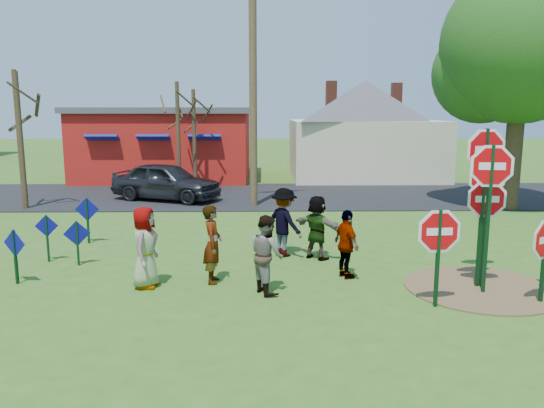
{
  "coord_description": "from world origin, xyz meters",
  "views": [
    {
      "loc": [
        -0.17,
        -11.79,
        3.77
      ],
      "look_at": [
        0.07,
        1.6,
        1.39
      ],
      "focal_mm": 35.0,
      "sensor_mm": 36.0,
      "label": 1
    }
  ],
  "objects": [
    {
      "name": "bare_tree_east",
      "position": [
        -4.02,
        12.6,
        3.26
      ],
      "size": [
        1.8,
        1.8,
        5.03
      ],
      "color": "#382819",
      "rests_on": "ground"
    },
    {
      "name": "person_c",
      "position": [
        -0.09,
        -1.15,
        0.82
      ],
      "size": [
        0.92,
        1.0,
        1.65
      ],
      "primitive_type": "imported",
      "rotation": [
        0.0,
        0.0,
        2.04
      ],
      "color": "brown",
      "rests_on": "ground"
    },
    {
      "name": "bare_tree_extra",
      "position": [
        -3.37,
        13.26,
        3.05
      ],
      "size": [
        1.8,
        1.8,
        4.72
      ],
      "color": "#382819",
      "rests_on": "ground"
    },
    {
      "name": "red_building",
      "position": [
        -5.5,
        17.99,
        1.97
      ],
      "size": [
        9.4,
        7.69,
        3.9
      ],
      "color": "#A61D10",
      "rests_on": "ground"
    },
    {
      "name": "road",
      "position": [
        0.0,
        11.5,
        0.02
      ],
      "size": [
        120.0,
        7.5,
        0.04
      ],
      "primitive_type": "cube",
      "color": "black",
      "rests_on": "ground"
    },
    {
      "name": "dirt_patch",
      "position": [
        4.5,
        -1.0,
        0.01
      ],
      "size": [
        3.2,
        3.2,
        0.03
      ],
      "primitive_type": "cylinder",
      "color": "brown",
      "rests_on": "ground"
    },
    {
      "name": "blue_diamond_b",
      "position": [
        -5.57,
        1.22,
        0.75
      ],
      "size": [
        0.57,
        0.08,
        1.21
      ],
      "rotation": [
        0.0,
        0.0,
        0.11
      ],
      "color": "#0E3419",
      "rests_on": "ground"
    },
    {
      "name": "cream_house",
      "position": [
        5.5,
        18.0,
        2.92
      ],
      "size": [
        9.4,
        9.4,
        6.5
      ],
      "color": "beige",
      "rests_on": "ground"
    },
    {
      "name": "utility_pole",
      "position": [
        -0.53,
        8.96,
        5.05
      ],
      "size": [
        2.29,
        0.75,
        9.59
      ],
      "rotation": [
        0.0,
        0.0,
        0.27
      ],
      "color": "#4C3823",
      "rests_on": "ground"
    },
    {
      "name": "stop_sign_g",
      "position": [
        4.54,
        -0.92,
        1.72
      ],
      "size": [
        1.1,
        0.11,
        2.49
      ],
      "rotation": [
        0.0,
        0.0,
        -0.09
      ],
      "color": "#0E3419",
      "rests_on": "ground"
    },
    {
      "name": "suv",
      "position": [
        -4.22,
        10.3,
        0.83
      ],
      "size": [
        4.99,
        3.47,
        1.58
      ],
      "primitive_type": "imported",
      "rotation": [
        0.0,
        0.0,
        1.19
      ],
      "color": "#333339",
      "rests_on": "road"
    },
    {
      "name": "person_a",
      "position": [
        -2.69,
        -0.76,
        0.88
      ],
      "size": [
        0.65,
        0.92,
        1.77
      ],
      "primitive_type": "imported",
      "rotation": [
        0.0,
        0.0,
        1.46
      ],
      "color": "#415190",
      "rests_on": "ground"
    },
    {
      "name": "blue_diamond_a",
      "position": [
        -5.58,
        -0.51,
        0.76
      ],
      "size": [
        0.57,
        0.27,
        1.23
      ],
      "rotation": [
        0.0,
        0.0,
        -0.43
      ],
      "color": "#0E3419",
      "rests_on": "ground"
    },
    {
      "name": "person_b",
      "position": [
        -1.28,
        -0.48,
        0.87
      ],
      "size": [
        0.42,
        0.64,
        1.74
      ],
      "primitive_type": "imported",
      "rotation": [
        0.0,
        0.0,
        1.56
      ],
      "color": "#297C67",
      "rests_on": "ground"
    },
    {
      "name": "stop_sign_a",
      "position": [
        3.19,
        -2.02,
        1.37
      ],
      "size": [
        1.15,
        0.11,
        2.07
      ],
      "rotation": [
        0.0,
        0.0,
        0.08
      ],
      "color": "#0E3419",
      "rests_on": "ground"
    },
    {
      "name": "stop_sign_c",
      "position": [
        4.43,
        -1.29,
        2.3
      ],
      "size": [
        1.17,
        0.18,
        3.26
      ],
      "rotation": [
        0.0,
        0.0,
        -0.13
      ],
      "color": "#0E3419",
      "rests_on": "ground"
    },
    {
      "name": "bare_tree_mid",
      "position": [
        -9.32,
        8.5,
        3.36
      ],
      "size": [
        1.8,
        1.8,
        5.19
      ],
      "color": "#382819",
      "rests_on": "ground"
    },
    {
      "name": "person_e",
      "position": [
        1.72,
        -0.21,
        0.79
      ],
      "size": [
        0.7,
        1.0,
        1.57
      ],
      "primitive_type": "imported",
      "rotation": [
        0.0,
        0.0,
        1.96
      ],
      "color": "#55315D",
      "rests_on": "ground"
    },
    {
      "name": "blue_diamond_c",
      "position": [
        -4.71,
        0.88,
        0.68
      ],
      "size": [
        0.62,
        0.18,
        1.12
      ],
      "rotation": [
        0.0,
        0.0,
        0.25
      ],
      "color": "#0E3419",
      "rests_on": "ground"
    },
    {
      "name": "person_d",
      "position": [
        0.39,
        1.67,
        0.9
      ],
      "size": [
        1.26,
        1.31,
        1.79
      ],
      "primitive_type": "imported",
      "rotation": [
        0.0,
        0.0,
        2.28
      ],
      "color": "#2E2F32",
      "rests_on": "ground"
    },
    {
      "name": "ground",
      "position": [
        0.0,
        0.0,
        0.0
      ],
      "size": [
        120.0,
        120.0,
        0.0
      ],
      "primitive_type": "plane",
      "color": "#325E1A",
      "rests_on": "ground"
    },
    {
      "name": "stop_sign_b",
      "position": [
        4.45,
        -0.91,
        2.61
      ],
      "size": [
        1.17,
        0.21,
        3.56
      ],
      "rotation": [
        0.0,
        0.0,
        0.16
      ],
      "color": "#0E3419",
      "rests_on": "ground"
    },
    {
      "name": "person_f",
      "position": [
        1.21,
        1.37,
        0.82
      ],
      "size": [
        1.47,
        1.37,
        1.65
      ],
      "primitive_type": "imported",
      "rotation": [
        0.0,
        0.0,
        2.43
      ],
      "color": "#235B30",
      "rests_on": "ground"
    },
    {
      "name": "stop_sign_d",
      "position": [
        4.94,
        0.08,
        2.04
      ],
      "size": [
        1.15,
        0.08,
        2.85
      ],
      "rotation": [
        0.0,
        0.0,
        -0.02
      ],
      "color": "#0E3419",
      "rests_on": "ground"
    },
    {
      "name": "bare_tree_west",
      "position": [
        -9.37,
        8.5,
        3.4
      ],
      "size": [
        1.8,
        1.8,
        5.25
      ],
      "color": "#382819",
      "rests_on": "ground"
    },
    {
      "name": "blue_diamond_d",
      "position": [
        -5.17,
        3.1,
        0.82
      ],
      "size": [
        0.68,
        0.06,
        1.33
      ],
      "rotation": [
        0.0,
        0.0,
        0.02
      ],
      "color": "#0E3419",
      "rests_on": "ground"
    },
    {
      "name": "leafy_tree",
      "position": [
        9.45,
        8.07,
        5.84
      ],
      "size": [
        6.38,
        5.82,
        9.07
      ],
      "color": "#382819",
      "rests_on": "ground"
    }
  ]
}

